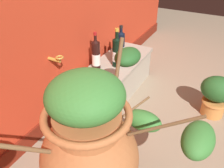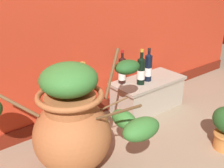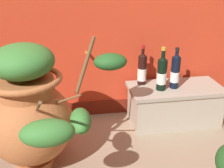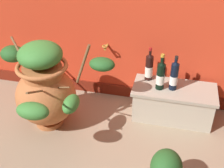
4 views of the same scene
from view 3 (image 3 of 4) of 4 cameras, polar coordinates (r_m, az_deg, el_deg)
name	(u,v)px [view 3 (image 3 of 4)]	position (r m, az deg, el deg)	size (l,w,h in m)	color
terracotta_urn	(29,110)	(1.71, -17.29, -5.38)	(1.18, 0.96, 0.83)	#B26638
stone_ledge	(174,103)	(2.27, 13.12, -3.91)	(0.75, 0.37, 0.32)	#B2A893
wine_bottle_left	(175,71)	(2.15, 13.35, 2.69)	(0.07, 0.07, 0.33)	black
wine_bottle_middle	(142,69)	(2.18, 6.45, 3.18)	(0.07, 0.07, 0.33)	black
wine_bottle_right	(162,73)	(2.09, 10.60, 2.34)	(0.08, 0.08, 0.34)	black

